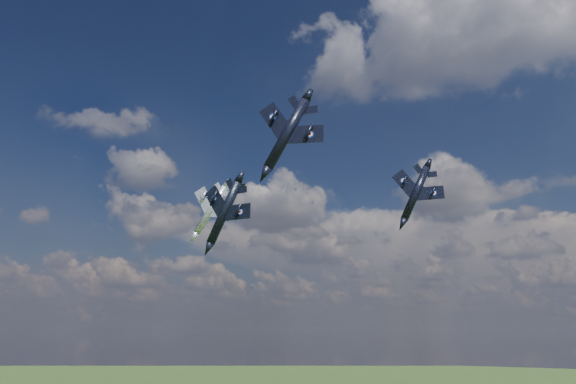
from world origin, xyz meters
The scene contains 4 objects.
jet_lead_navy centered at (-0.58, 5.77, 78.52)m, with size 10.46×14.59×3.02m, color black, non-canonical shape.
jet_right_navy centered at (20.32, -11.44, 82.55)m, with size 9.02×12.57×2.60m, color black, non-canonical shape.
jet_high_navy centered at (20.82, 39.02, 86.26)m, with size 11.15×15.54×3.22m, color black, non-canonical shape.
jet_left_silver centered at (-12.82, 18.53, 82.60)m, with size 10.17×14.19×2.93m, color #9CA0A6, non-canonical shape.
Camera 1 is at (50.26, -65.22, 60.30)m, focal length 35.00 mm.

